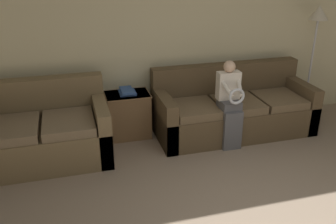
{
  "coord_description": "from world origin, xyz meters",
  "views": [
    {
      "loc": [
        -1.7,
        -2.1,
        2.47
      ],
      "look_at": [
        -0.62,
        1.78,
        0.73
      ],
      "focal_mm": 40.0,
      "sensor_mm": 36.0,
      "label": 1
    }
  ],
  "objects_px": {
    "couch_main": "(232,110)",
    "couch_side": "(43,134)",
    "child_left_seated": "(230,102)",
    "side_shelf": "(128,115)",
    "book_stack": "(127,92)",
    "floor_lamp": "(317,27)"
  },
  "relations": [
    {
      "from": "couch_main",
      "to": "book_stack",
      "type": "xyz_separation_m",
      "value": [
        -1.49,
        0.26,
        0.34
      ]
    },
    {
      "from": "floor_lamp",
      "to": "couch_side",
      "type": "bearing_deg",
      "value": -176.05
    },
    {
      "from": "couch_main",
      "to": "book_stack",
      "type": "relative_size",
      "value": 7.28
    },
    {
      "from": "child_left_seated",
      "to": "side_shelf",
      "type": "bearing_deg",
      "value": 153.12
    },
    {
      "from": "couch_main",
      "to": "book_stack",
      "type": "bearing_deg",
      "value": 170.29
    },
    {
      "from": "couch_main",
      "to": "child_left_seated",
      "type": "bearing_deg",
      "value": -121.14
    },
    {
      "from": "book_stack",
      "to": "floor_lamp",
      "type": "height_order",
      "value": "floor_lamp"
    },
    {
      "from": "couch_side",
      "to": "side_shelf",
      "type": "distance_m",
      "value": 1.19
    },
    {
      "from": "couch_main",
      "to": "couch_side",
      "type": "height_order",
      "value": "couch_side"
    },
    {
      "from": "couch_main",
      "to": "child_left_seated",
      "type": "xyz_separation_m",
      "value": [
        -0.23,
        -0.39,
        0.3
      ]
    },
    {
      "from": "child_left_seated",
      "to": "side_shelf",
      "type": "relative_size",
      "value": 1.82
    },
    {
      "from": "book_stack",
      "to": "floor_lamp",
      "type": "relative_size",
      "value": 0.18
    },
    {
      "from": "couch_main",
      "to": "couch_side",
      "type": "bearing_deg",
      "value": -178.25
    },
    {
      "from": "couch_side",
      "to": "book_stack",
      "type": "xyz_separation_m",
      "value": [
        1.15,
        0.34,
        0.33
      ]
    },
    {
      "from": "couch_main",
      "to": "floor_lamp",
      "type": "relative_size",
      "value": 1.3
    },
    {
      "from": "child_left_seated",
      "to": "side_shelf",
      "type": "xyz_separation_m",
      "value": [
        -1.26,
        0.64,
        -0.31
      ]
    },
    {
      "from": "book_stack",
      "to": "child_left_seated",
      "type": "bearing_deg",
      "value": -26.95
    },
    {
      "from": "couch_side",
      "to": "floor_lamp",
      "type": "distance_m",
      "value": 4.15
    },
    {
      "from": "couch_side",
      "to": "side_shelf",
      "type": "height_order",
      "value": "couch_side"
    },
    {
      "from": "couch_side",
      "to": "child_left_seated",
      "type": "relative_size",
      "value": 1.39
    },
    {
      "from": "child_left_seated",
      "to": "side_shelf",
      "type": "distance_m",
      "value": 1.45
    },
    {
      "from": "child_left_seated",
      "to": "floor_lamp",
      "type": "bearing_deg",
      "value": 20.01
    }
  ]
}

